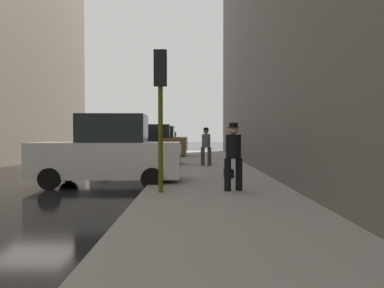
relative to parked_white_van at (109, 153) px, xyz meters
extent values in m
plane|color=black|center=(-2.65, 0.66, -1.03)|extent=(120.00, 120.00, 0.00)
cube|color=gray|center=(3.35, 0.66, -0.96)|extent=(4.00, 40.00, 0.15)
cube|color=silver|center=(-0.05, 0.00, -0.21)|extent=(4.64, 1.95, 1.10)
cube|color=black|center=(0.15, 0.00, 0.77)|extent=(2.11, 1.62, 0.90)
cylinder|color=black|center=(-1.56, 0.88, -0.71)|extent=(0.65, 0.24, 0.64)
cylinder|color=black|center=(-1.52, -0.96, -0.71)|extent=(0.65, 0.24, 0.64)
cylinder|color=black|center=(1.43, 0.96, -0.71)|extent=(0.65, 0.24, 0.64)
cylinder|color=black|center=(1.47, -0.88, -0.71)|extent=(0.65, 0.24, 0.64)
cube|color=#B7BABF|center=(-0.05, 6.52, -0.34)|extent=(4.27, 2.01, 0.84)
cube|color=black|center=(0.15, 6.51, 0.41)|extent=(1.95, 1.64, 0.70)
cylinder|color=black|center=(-1.37, 7.49, -0.71)|extent=(0.65, 0.25, 0.64)
cylinder|color=black|center=(-1.45, 5.65, -0.71)|extent=(0.65, 0.25, 0.64)
cylinder|color=black|center=(1.35, 7.38, -0.71)|extent=(0.65, 0.25, 0.64)
cylinder|color=black|center=(1.28, 5.55, -0.71)|extent=(0.65, 0.25, 0.64)
cube|color=brown|center=(-0.05, 12.87, -0.21)|extent=(4.66, 2.00, 1.10)
cube|color=black|center=(0.15, 12.87, 0.77)|extent=(2.12, 1.64, 0.90)
cylinder|color=black|center=(-1.57, 13.73, -0.71)|extent=(0.65, 0.24, 0.64)
cylinder|color=black|center=(-1.51, 11.89, -0.71)|extent=(0.65, 0.24, 0.64)
cylinder|color=black|center=(1.42, 13.84, -0.71)|extent=(0.65, 0.24, 0.64)
cylinder|color=black|center=(1.48, 12.00, -0.71)|extent=(0.65, 0.24, 0.64)
cube|color=black|center=(-0.05, 18.52, -0.21)|extent=(4.67, 2.02, 1.10)
cube|color=black|center=(0.15, 18.51, 0.77)|extent=(2.13, 1.64, 0.90)
cylinder|color=black|center=(-1.50, 19.50, -0.71)|extent=(0.65, 0.24, 0.64)
cylinder|color=black|center=(-1.58, 17.66, -0.71)|extent=(0.65, 0.24, 0.64)
cylinder|color=black|center=(1.48, 19.38, -0.71)|extent=(0.65, 0.24, 0.64)
cylinder|color=black|center=(1.41, 17.54, -0.71)|extent=(0.65, 0.24, 0.64)
cube|color=#B2191E|center=(-0.05, 25.03, -0.34)|extent=(4.20, 1.84, 0.84)
cube|color=black|center=(0.15, 25.03, 0.41)|extent=(1.89, 1.56, 0.70)
cylinder|color=black|center=(-1.41, 25.95, -0.71)|extent=(0.64, 0.22, 0.64)
cylinder|color=black|center=(-1.41, 24.11, -0.71)|extent=(0.64, 0.22, 0.64)
cylinder|color=black|center=(1.32, 25.95, -0.71)|extent=(0.64, 0.22, 0.64)
cylinder|color=black|center=(1.32, 24.11, -0.71)|extent=(0.64, 0.22, 0.64)
cylinder|color=red|center=(1.80, 4.85, -0.61)|extent=(0.22, 0.22, 0.55)
sphere|color=red|center=(1.80, 4.85, -0.28)|extent=(0.20, 0.20, 0.20)
cylinder|color=red|center=(1.64, 4.85, -0.58)|extent=(0.10, 0.09, 0.09)
cylinder|color=red|center=(1.96, 4.85, -0.58)|extent=(0.10, 0.09, 0.09)
cylinder|color=#514C0F|center=(1.85, -2.35, 0.92)|extent=(0.12, 0.12, 3.60)
cube|color=black|center=(1.85, -2.35, 2.27)|extent=(0.32, 0.24, 0.90)
sphere|color=red|center=(1.85, -2.22, 2.55)|extent=(0.14, 0.14, 0.14)
sphere|color=yellow|center=(1.85, -2.22, 2.27)|extent=(0.14, 0.14, 0.14)
sphere|color=green|center=(1.85, -2.22, 1.99)|extent=(0.14, 0.14, 0.14)
cylinder|color=black|center=(3.89, -2.06, -0.46)|extent=(0.22, 0.22, 0.85)
cylinder|color=black|center=(3.58, -2.14, -0.46)|extent=(0.22, 0.22, 0.85)
cylinder|color=black|center=(3.74, -2.10, 0.28)|extent=(0.49, 0.49, 0.62)
sphere|color=tan|center=(3.74, -2.10, 0.71)|extent=(0.24, 0.24, 0.24)
cylinder|color=black|center=(3.74, -2.10, 0.78)|extent=(0.34, 0.34, 0.02)
cylinder|color=black|center=(3.74, -2.10, 0.84)|extent=(0.23, 0.23, 0.11)
cylinder|color=#333338|center=(3.16, 5.67, -0.46)|extent=(0.22, 0.22, 0.85)
cylinder|color=#333338|center=(3.47, 5.58, -0.46)|extent=(0.22, 0.22, 0.85)
cylinder|color=#4C5156|center=(3.31, 5.62, 0.28)|extent=(0.50, 0.50, 0.62)
sphere|color=#997051|center=(3.31, 5.62, 0.71)|extent=(0.24, 0.24, 0.24)
cylinder|color=black|center=(3.31, 5.62, 0.78)|extent=(0.34, 0.34, 0.02)
cylinder|color=black|center=(3.31, 5.62, 0.84)|extent=(0.23, 0.23, 0.11)
cube|color=black|center=(3.90, 0.85, -0.74)|extent=(0.32, 0.44, 0.28)
camera|label=1|loc=(2.65, -11.84, 0.61)|focal=35.00mm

